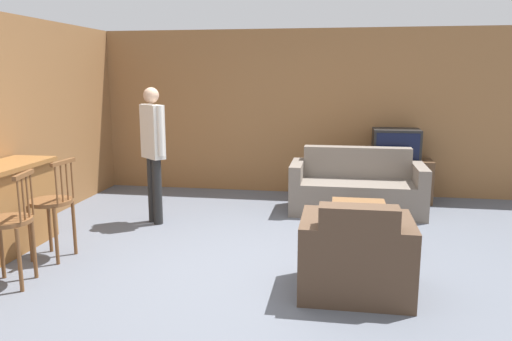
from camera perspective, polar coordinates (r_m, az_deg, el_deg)
The scene contains 11 objects.
ground_plane at distance 4.97m, azimuth 0.16°, elevation -11.52°, with size 24.00×24.00×0.00m, color #565B66.
wall_back at distance 8.07m, azimuth 4.13°, elevation 6.65°, with size 9.40×0.08×2.60m.
wall_left at distance 6.97m, azimuth -24.38°, elevation 5.04°, with size 0.08×8.48×2.60m.
bar_chair_near at distance 5.02m, azimuth -26.37°, elevation -5.77°, with size 0.50×0.50×1.05m.
bar_chair_mid at distance 5.57m, azimuth -22.27°, elevation -3.86°, with size 0.47×0.47×1.05m.
couch_far at distance 7.11m, azimuth 11.42°, elevation -2.11°, with size 1.83×0.82×0.88m.
armchair_near at distance 4.49m, azimuth 11.33°, elevation -9.87°, with size 0.96×0.78×0.86m.
coffee_table at distance 5.79m, azimuth 11.75°, elevation -4.85°, with size 0.63×1.08×0.40m.
tv_unit at distance 7.86m, azimuth 15.49°, elevation -1.05°, with size 1.08×0.50×0.64m.
tv at distance 7.76m, azimuth 15.70°, elevation 2.92°, with size 0.68×0.51×0.46m.
person_by_window at distance 6.45m, azimuth -11.68°, elevation 2.73°, with size 0.39×0.37×1.74m.
Camera 1 is at (0.73, -4.54, 1.90)m, focal length 35.00 mm.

